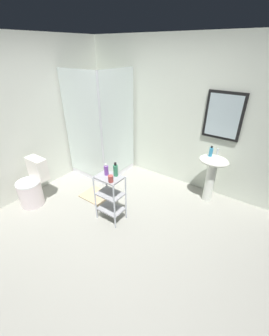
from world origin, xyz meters
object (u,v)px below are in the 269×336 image
object	(u,v)px
storage_cart	(110,195)
body_wash_bottle_green	(116,170)
bath_mat	(99,196)
pedestal_sink	(212,170)
rinse_cup	(111,179)
conditioner_bottle_purple	(106,170)
hand_soap_bottle	(211,152)
toilet	(32,186)
shower_stall	(103,152)

from	to	relation	value
storage_cart	body_wash_bottle_green	size ratio (longest dim) A/B	3.71
bath_mat	body_wash_bottle_green	bearing A→B (deg)	-18.24
pedestal_sink	rinse_cup	xyz separation A→B (m)	(-0.92, -1.38, 0.21)
conditioner_bottle_purple	storage_cart	bearing A→B (deg)	-19.69
pedestal_sink	body_wash_bottle_green	world-z (taller)	body_wash_bottle_green
hand_soap_bottle	bath_mat	xyz separation A→B (m)	(-1.49, -1.02, -0.87)
toilet	bath_mat	distance (m)	1.09
shower_stall	body_wash_bottle_green	bearing A→B (deg)	-39.29
hand_soap_bottle	body_wash_bottle_green	distance (m)	1.51
conditioner_bottle_purple	body_wash_bottle_green	bearing A→B (deg)	24.86
body_wash_bottle_green	shower_stall	bearing A→B (deg)	140.71
toilet	pedestal_sink	bearing A→B (deg)	36.83
pedestal_sink	toilet	world-z (taller)	pedestal_sink
hand_soap_bottle	rinse_cup	xyz separation A→B (m)	(-0.85, -1.37, -0.10)
conditioner_bottle_purple	rinse_cup	bearing A→B (deg)	-31.72
pedestal_sink	toilet	bearing A→B (deg)	-143.17
storage_cart	body_wash_bottle_green	world-z (taller)	body_wash_bottle_green
rinse_cup	storage_cart	bearing A→B (deg)	142.18
body_wash_bottle_green	conditioner_bottle_purple	size ratio (longest dim) A/B	1.18
toilet	bath_mat	xyz separation A→B (m)	(0.76, 0.71, -0.31)
conditioner_bottle_purple	bath_mat	bearing A→B (deg)	151.99
hand_soap_bottle	storage_cart	bearing A→B (deg)	-126.51
body_wash_bottle_green	bath_mat	world-z (taller)	body_wash_bottle_green
toilet	bath_mat	size ratio (longest dim) A/B	1.27
shower_stall	bath_mat	xyz separation A→B (m)	(0.50, -0.70, -0.45)
storage_cart	bath_mat	size ratio (longest dim) A/B	1.23
toilet	hand_soap_bottle	world-z (taller)	hand_soap_bottle
storage_cart	bath_mat	world-z (taller)	storage_cart
pedestal_sink	toilet	xyz separation A→B (m)	(-2.32, -1.74, -0.26)
shower_stall	pedestal_sink	bearing A→B (deg)	9.10
storage_cart	shower_stall	bearing A→B (deg)	136.81
hand_soap_bottle	rinse_cup	size ratio (longest dim) A/B	1.77
bath_mat	storage_cart	bearing A→B (deg)	-27.08
pedestal_sink	storage_cart	distance (m)	1.66
shower_stall	rinse_cup	xyz separation A→B (m)	(1.14, -1.05, 0.32)
pedestal_sink	rinse_cup	world-z (taller)	rinse_cup
pedestal_sink	body_wash_bottle_green	bearing A→B (deg)	-128.38
pedestal_sink	conditioner_bottle_purple	bearing A→B (deg)	-130.42
storage_cart	body_wash_bottle_green	bearing A→B (deg)	54.15
hand_soap_bottle	conditioner_bottle_purple	bearing A→B (deg)	-128.78
rinse_cup	bath_mat	world-z (taller)	rinse_cup
toilet	body_wash_bottle_green	xyz separation A→B (m)	(1.35, 0.52, 0.51)
body_wash_bottle_green	bath_mat	xyz separation A→B (m)	(-0.59, 0.20, -0.82)
pedestal_sink	storage_cart	world-z (taller)	pedestal_sink
shower_stall	bath_mat	size ratio (longest dim) A/B	3.33
shower_stall	hand_soap_bottle	bearing A→B (deg)	9.17
shower_stall	conditioner_bottle_purple	size ratio (longest dim) A/B	11.86
storage_cart	conditioner_bottle_purple	world-z (taller)	conditioner_bottle_purple
toilet	storage_cart	xyz separation A→B (m)	(1.30, 0.44, 0.12)
pedestal_sink	bath_mat	distance (m)	1.95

